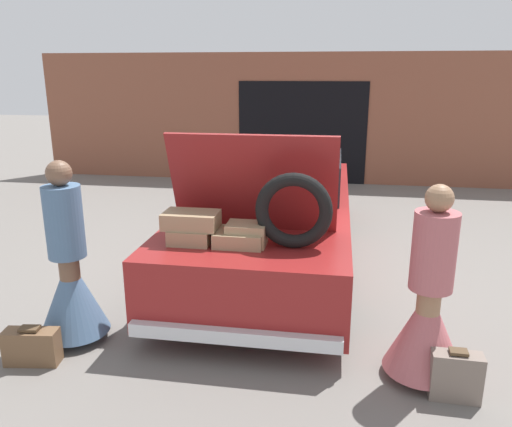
{
  "coord_description": "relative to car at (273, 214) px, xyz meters",
  "views": [
    {
      "loc": [
        0.79,
        -6.17,
        2.41
      ],
      "look_at": [
        0.0,
        -1.37,
        1.02
      ],
      "focal_mm": 35.0,
      "sensor_mm": 36.0,
      "label": 1
    }
  ],
  "objects": [
    {
      "name": "suitcase_beside_right_person",
      "position": [
        1.74,
        -2.69,
        -0.42
      ],
      "size": [
        0.38,
        0.17,
        0.41
      ],
      "color": "#75665B",
      "rests_on": "ground_plane"
    },
    {
      "name": "suitcase_beside_left_person",
      "position": [
        -1.7,
        -2.77,
        -0.46
      ],
      "size": [
        0.47,
        0.23,
        0.34
      ],
      "color": "brown",
      "rests_on": "ground_plane"
    },
    {
      "name": "car",
      "position": [
        0.0,
        0.0,
        0.0
      ],
      "size": [
        1.95,
        5.09,
        1.86
      ],
      "color": "maroon",
      "rests_on": "ground_plane"
    },
    {
      "name": "ground_plane",
      "position": [
        -0.0,
        0.0,
        -0.62
      ],
      "size": [
        40.0,
        40.0,
        0.0
      ],
      "primitive_type": "plane",
      "color": "slate"
    },
    {
      "name": "garage_wall_back",
      "position": [
        -0.0,
        4.91,
        0.77
      ],
      "size": [
        12.0,
        0.14,
        2.8
      ],
      "color": "brown",
      "rests_on": "ground_plane"
    },
    {
      "name": "person_right",
      "position": [
        1.55,
        -2.43,
        -0.05
      ],
      "size": [
        0.64,
        0.64,
        1.61
      ],
      "rotation": [
        0.0,
        0.0,
        1.59
      ],
      "color": "#997051",
      "rests_on": "ground_plane"
    },
    {
      "name": "person_left",
      "position": [
        -1.55,
        -2.32,
        -0.02
      ],
      "size": [
        0.62,
        0.62,
        1.68
      ],
      "rotation": [
        0.0,
        0.0,
        -1.48
      ],
      "color": "brown",
      "rests_on": "ground_plane"
    }
  ]
}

